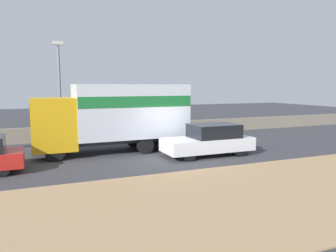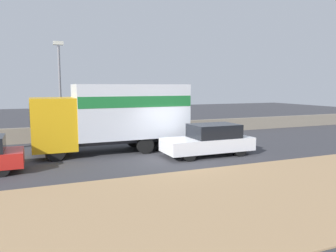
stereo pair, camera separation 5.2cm
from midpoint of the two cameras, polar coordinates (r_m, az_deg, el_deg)
ground_plane at (r=15.37m, az=1.14°, el=-5.77°), size 80.00×80.00×0.00m
dirt_shoulder_foreground at (r=10.65m, az=13.80°, el=-11.68°), size 60.00×6.80×0.04m
stone_wall_backdrop at (r=22.05m, az=-6.58°, el=-0.70°), size 60.00×0.35×0.93m
street_lamp at (r=20.32m, az=-18.44°, el=6.96°), size 0.56×0.28×5.95m
box_truck at (r=16.96m, az=-9.04°, el=2.20°), size 7.73×2.45×3.48m
car_hatchback at (r=16.15m, az=7.15°, el=-2.45°), size 4.42×1.79×1.54m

